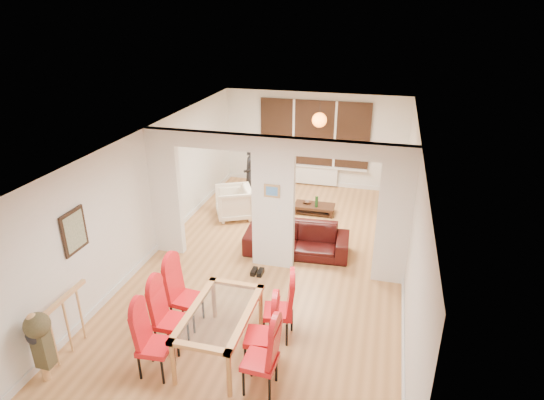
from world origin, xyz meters
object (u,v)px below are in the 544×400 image
at_px(dining_table, 221,332).
at_px(dining_chair_la, 155,342).
at_px(dining_chair_rc, 278,307).
at_px(bowl, 307,202).
at_px(dining_chair_ra, 260,356).
at_px(sofa, 297,239).
at_px(armchair, 234,203).
at_px(dining_chair_rb, 261,332).
at_px(dining_chair_lc, 186,295).
at_px(person, 251,174).
at_px(television, 383,198).
at_px(dining_chair_lb, 170,317).
at_px(coffee_table, 314,209).
at_px(bottle, 316,201).

xyz_separation_m(dining_table, dining_chair_la, (-0.72, -0.60, 0.16)).
relative_size(dining_chair_rc, bowl, 5.43).
xyz_separation_m(dining_table, dining_chair_ra, (0.74, -0.51, 0.17)).
distance_m(sofa, armchair, 2.22).
height_order(dining_chair_rb, dining_chair_rc, dining_chair_rb).
relative_size(dining_chair_lc, dining_chair_rc, 1.03).
height_order(dining_chair_rb, person, person).
bearing_deg(dining_chair_rb, television, 69.22).
bearing_deg(dining_table, television, 70.52).
bearing_deg(dining_chair_lc, dining_chair_lb, -84.70).
bearing_deg(armchair, dining_table, -9.41).
height_order(dining_chair_ra, person, person).
bearing_deg(dining_chair_rb, dining_chair_rc, 74.22).
xyz_separation_m(dining_chair_ra, sofa, (-0.28, 3.67, -0.23)).
bearing_deg(dining_table, dining_chair_rc, 37.75).
bearing_deg(person, dining_table, -8.60).
bearing_deg(dining_chair_ra, dining_chair_rb, 106.95).
height_order(dining_chair_la, dining_chair_rb, dining_chair_rb).
height_order(dining_chair_rb, sofa, dining_chair_rb).
bearing_deg(bowl, dining_table, -93.27).
xyz_separation_m(dining_chair_lc, bowl, (1.04, 4.73, -0.31)).
bearing_deg(dining_table, person, 102.60).
height_order(dining_chair_lc, television, dining_chair_lc).
bearing_deg(person, dining_chair_rb, -2.68).
xyz_separation_m(dining_chair_lb, coffee_table, (1.24, 5.22, -0.42)).
height_order(armchair, bowl, armchair).
bearing_deg(dining_chair_ra, bottle, 94.27).
distance_m(sofa, bottle, 1.88).
xyz_separation_m(dining_chair_rc, coffee_table, (-0.23, 4.59, -0.43)).
bearing_deg(dining_chair_la, person, 89.86).
relative_size(dining_chair_lc, armchair, 1.33).
xyz_separation_m(dining_chair_rc, sofa, (-0.26, 2.60, -0.23)).
distance_m(person, bottle, 1.86).
distance_m(dining_table, dining_chair_rc, 0.93).
bearing_deg(sofa, dining_table, -102.27).
height_order(dining_table, bowl, dining_table).
height_order(dining_chair_la, person, person).
xyz_separation_m(armchair, bottle, (1.90, 0.59, -0.01)).
bearing_deg(dining_chair_rb, sofa, 85.92).
height_order(dining_chair_lb, dining_chair_lc, dining_chair_lc).
height_order(sofa, television, sofa).
height_order(dining_chair_lb, person, person).
xyz_separation_m(person, coffee_table, (1.71, -0.29, -0.65)).
bearing_deg(dining_chair_lb, dining_chair_lc, 89.26).
height_order(dining_chair_rc, coffee_table, dining_chair_rc).
bearing_deg(television, coffee_table, 131.67).
xyz_separation_m(dining_chair_la, armchair, (-0.62, 5.04, -0.14)).
distance_m(dining_chair_la, coffee_table, 5.89).
xyz_separation_m(dining_chair_ra, dining_chair_rc, (-0.02, 1.07, 0.00)).
bearing_deg(dining_chair_ra, sofa, 96.69).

